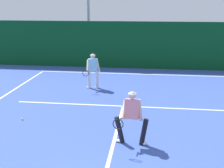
# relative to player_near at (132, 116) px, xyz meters

# --- Properties ---
(court_line_baseline_far) EXTENTS (10.55, 0.10, 0.01)m
(court_line_baseline_far) POSITION_rel_player_near_xyz_m (-0.50, 8.55, -0.86)
(court_line_baseline_far) COLOR white
(court_line_baseline_far) RESTS_ON ground_plane
(court_line_service) EXTENTS (8.60, 0.10, 0.01)m
(court_line_service) POSITION_rel_player_near_xyz_m (-0.50, 3.11, -0.86)
(court_line_service) COLOR white
(court_line_service) RESTS_ON ground_plane
(court_line_centre) EXTENTS (0.10, 6.40, 0.01)m
(court_line_centre) POSITION_rel_player_near_xyz_m (-0.50, -0.08, -0.86)
(court_line_centre) COLOR white
(court_line_centre) RESTS_ON ground_plane
(player_near) EXTENTS (0.99, 0.87, 1.57)m
(player_near) POSITION_rel_player_near_xyz_m (0.00, 0.00, 0.00)
(player_near) COLOR black
(player_near) RESTS_ON ground_plane
(player_far) EXTENTS (0.71, 0.88, 1.66)m
(player_far) POSITION_rel_player_near_xyz_m (-2.15, 5.43, 0.05)
(player_far) COLOR silver
(player_far) RESTS_ON ground_plane
(tennis_ball) EXTENTS (0.07, 0.07, 0.07)m
(tennis_ball) POSITION_rel_player_near_xyz_m (-3.86, 1.28, -0.83)
(tennis_ball) COLOR #D1E033
(tennis_ball) RESTS_ON ground_plane
(back_fence_windscreen) EXTENTS (20.29, 0.12, 2.86)m
(back_fence_windscreen) POSITION_rel_player_near_xyz_m (-0.50, 10.12, 0.57)
(back_fence_windscreen) COLOR #0A411C
(back_fence_windscreen) RESTS_ON ground_plane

